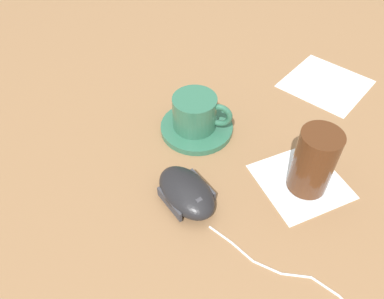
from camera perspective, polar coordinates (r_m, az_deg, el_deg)
ground_plane at (r=0.66m, az=10.73°, el=1.24°), size 3.00×3.00×0.00m
saucer at (r=0.66m, az=0.72°, el=3.37°), size 0.13×0.13×0.01m
coffee_cup at (r=0.64m, az=0.61°, el=5.69°), size 0.10×0.08×0.06m
computer_mouse at (r=0.55m, az=-0.86°, el=-6.52°), size 0.11×0.13×0.04m
mouse_cable at (r=0.52m, az=13.53°, el=-17.32°), size 0.17×0.15×0.00m
napkin_under_glass at (r=0.61m, az=16.23°, el=-4.66°), size 0.16×0.16×0.00m
drinking_glass at (r=0.57m, az=18.08°, el=-1.75°), size 0.06×0.06×0.11m
napkin_spare at (r=0.82m, az=19.71°, el=9.43°), size 0.21×0.21×0.00m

